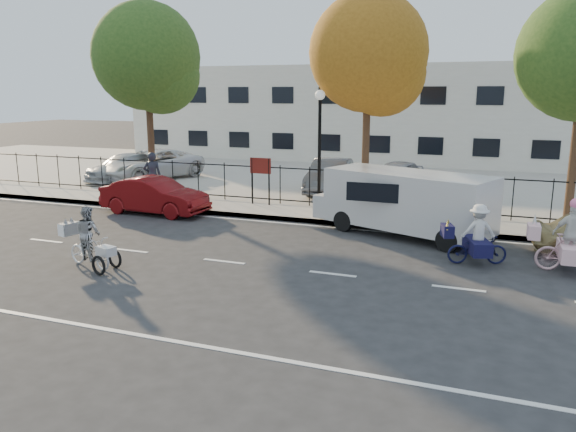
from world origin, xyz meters
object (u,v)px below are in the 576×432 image
at_px(zebra_trike, 89,244).
at_px(unicorn_bike, 570,245).
at_px(lot_car_b, 151,164).
at_px(lot_car_c, 330,176).
at_px(lamppost, 320,129).
at_px(red_sedan, 155,196).
at_px(pedestrian, 152,175).
at_px(lot_car_d, 396,176).
at_px(lot_car_a, 125,167).
at_px(bull_bike, 477,240).
at_px(white_van, 404,201).

relative_size(zebra_trike, unicorn_bike, 1.00).
bearing_deg(lot_car_b, lot_car_c, 17.97).
height_order(lamppost, red_sedan, lamppost).
relative_size(unicorn_bike, red_sedan, 0.46).
bearing_deg(pedestrian, lot_car_b, -87.08).
distance_m(zebra_trike, red_sedan, 6.47).
distance_m(lot_car_c, lot_car_d, 2.86).
bearing_deg(unicorn_bike, lamppost, 58.94).
height_order(lamppost, lot_car_c, lamppost).
bearing_deg(lot_car_b, lot_car_a, -130.84).
xyz_separation_m(unicorn_bike, bull_bike, (-2.19, -0.06, -0.06)).
height_order(red_sedan, lot_car_a, lot_car_a).
bearing_deg(bull_bike, white_van, 25.95).
relative_size(bull_bike, white_van, 0.29).
height_order(zebra_trike, lot_car_a, zebra_trike).
bearing_deg(lot_car_c, lot_car_d, 16.94).
distance_m(unicorn_bike, lot_car_a, 20.70).
bearing_deg(lamppost, bull_bike, -38.92).
bearing_deg(red_sedan, lot_car_c, -37.79).
distance_m(bull_bike, lot_car_b, 17.99).
xyz_separation_m(bull_bike, pedestrian, (-12.71, 4.24, 0.46)).
bearing_deg(zebra_trike, white_van, -34.40).
bearing_deg(lot_car_d, lot_car_b, -165.91).
height_order(lot_car_a, lot_car_c, lot_car_c).
distance_m(zebra_trike, lot_car_b, 14.03).
bearing_deg(pedestrian, red_sedan, 93.65).
relative_size(bull_bike, lot_car_c, 0.41).
relative_size(white_van, pedestrian, 3.22).
bearing_deg(white_van, red_sedan, -158.61).
height_order(unicorn_bike, bull_bike, unicorn_bike).
xyz_separation_m(pedestrian, lot_car_c, (6.35, 3.95, -0.24)).
bearing_deg(pedestrian, lot_car_a, -73.90).
height_order(lamppost, zebra_trike, lamppost).
distance_m(lamppost, lot_car_a, 11.88).
xyz_separation_m(red_sedan, lot_car_d, (7.66, 6.92, 0.16)).
xyz_separation_m(unicorn_bike, pedestrian, (-14.90, 4.18, 0.40)).
bearing_deg(bull_bike, lot_car_d, 3.83).
relative_size(unicorn_bike, lot_car_b, 0.36).
bearing_deg(lamppost, white_van, -33.34).
bearing_deg(pedestrian, white_van, 138.23).
bearing_deg(zebra_trike, lot_car_c, 0.76).
xyz_separation_m(lot_car_b, lot_car_d, (12.04, 0.59, -0.06)).
xyz_separation_m(bull_bike, lot_car_b, (-15.75, 8.68, 0.25)).
bearing_deg(bull_bike, lamppost, 33.09).
distance_m(bull_bike, white_van, 3.30).
bearing_deg(red_sedan, lot_car_a, 46.97).
height_order(red_sedan, lot_car_c, lot_car_c).
bearing_deg(red_sedan, unicorn_bike, -96.67).
distance_m(lamppost, unicorn_bike, 9.50).
relative_size(zebra_trike, lot_car_d, 0.47).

